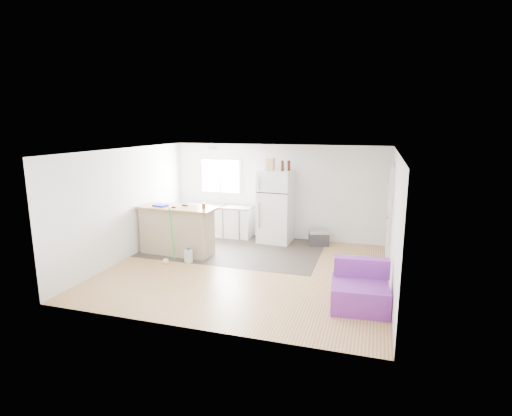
{
  "coord_description": "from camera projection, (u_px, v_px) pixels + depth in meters",
  "views": [
    {
      "loc": [
        2.41,
        -7.28,
        2.89
      ],
      "look_at": [
        -0.02,
        0.7,
        1.14
      ],
      "focal_mm": 28.0,
      "sensor_mm": 36.0,
      "label": 1
    }
  ],
  "objects": [
    {
      "name": "room",
      "position": [
        247.0,
        212.0,
        7.85
      ],
      "size": [
        5.51,
        5.01,
        2.41
      ],
      "color": "#96653F",
      "rests_on": "ground"
    },
    {
      "name": "vinyl_zone",
      "position": [
        235.0,
        248.0,
        9.47
      ],
      "size": [
        4.05,
        2.5,
        0.0
      ],
      "primitive_type": "cube",
      "color": "#372F29",
      "rests_on": "floor"
    },
    {
      "name": "window",
      "position": [
        221.0,
        176.0,
        10.54
      ],
      "size": [
        1.18,
        0.06,
        0.98
      ],
      "color": "white",
      "rests_on": "back_wall"
    },
    {
      "name": "interior_door",
      "position": [
        390.0,
        213.0,
        8.56
      ],
      "size": [
        0.11,
        0.92,
        2.1
      ],
      "color": "white",
      "rests_on": "right_wall"
    },
    {
      "name": "ceiling_fixture",
      "position": [
        213.0,
        148.0,
        9.07
      ],
      "size": [
        0.3,
        0.3,
        0.07
      ],
      "primitive_type": "cylinder",
      "color": "white",
      "rests_on": "ceiling"
    },
    {
      "name": "kitchen_cabinets",
      "position": [
        219.0,
        220.0,
        10.51
      ],
      "size": [
        1.83,
        0.6,
        1.07
      ],
      "rotation": [
        0.0,
        0.0,
        0.02
      ],
      "color": "white",
      "rests_on": "floor"
    },
    {
      "name": "peninsula",
      "position": [
        177.0,
        230.0,
        9.01
      ],
      "size": [
        1.8,
        0.77,
        1.09
      ],
      "rotation": [
        0.0,
        0.0,
        -0.05
      ],
      "color": "tan",
      "rests_on": "floor"
    },
    {
      "name": "refrigerator",
      "position": [
        276.0,
        207.0,
        9.87
      ],
      "size": [
        0.83,
        0.79,
        1.79
      ],
      "rotation": [
        0.0,
        0.0,
        -0.05
      ],
      "color": "white",
      "rests_on": "floor"
    },
    {
      "name": "cooler",
      "position": [
        319.0,
        238.0,
        9.7
      ],
      "size": [
        0.56,
        0.46,
        0.37
      ],
      "rotation": [
        0.0,
        0.0,
        0.31
      ],
      "color": "#303133",
      "rests_on": "floor"
    },
    {
      "name": "purple_seat",
      "position": [
        360.0,
        291.0,
        6.41
      ],
      "size": [
        0.96,
        0.92,
        0.73
      ],
      "rotation": [
        0.0,
        0.0,
        0.09
      ],
      "color": "#7C2D93",
      "rests_on": "floor"
    },
    {
      "name": "cleaner_jug",
      "position": [
        188.0,
        256.0,
        8.5
      ],
      "size": [
        0.17,
        0.13,
        0.33
      ],
      "rotation": [
        0.0,
        0.0,
        -0.2
      ],
      "color": "silver",
      "rests_on": "floor"
    },
    {
      "name": "mop",
      "position": [
        167.0,
        253.0,
        8.38
      ],
      "size": [
        0.25,
        0.35,
        1.25
      ],
      "rotation": [
        0.0,
        0.0,
        0.32
      ],
      "color": "green",
      "rests_on": "floor"
    },
    {
      "name": "red_cup",
      "position": [
        204.0,
        206.0,
        8.69
      ],
      "size": [
        0.1,
        0.1,
        0.12
      ],
      "primitive_type": "cylinder",
      "rotation": [
        0.0,
        0.0,
        -0.34
      ],
      "color": "red",
      "rests_on": "peninsula"
    },
    {
      "name": "blue_tray",
      "position": [
        161.0,
        205.0,
        8.95
      ],
      "size": [
        0.33,
        0.27,
        0.04
      ],
      "primitive_type": "cube",
      "rotation": [
        0.0,
        0.0,
        -0.18
      ],
      "color": "#1520C7",
      "rests_on": "peninsula"
    },
    {
      "name": "tool_a",
      "position": [
        185.0,
        205.0,
        8.97
      ],
      "size": [
        0.15,
        0.09,
        0.03
      ],
      "primitive_type": "cube",
      "rotation": [
        0.0,
        0.0,
        -0.33
      ],
      "color": "black",
      "rests_on": "peninsula"
    },
    {
      "name": "tool_b",
      "position": [
        174.0,
        207.0,
        8.78
      ],
      "size": [
        0.11,
        0.06,
        0.03
      ],
      "primitive_type": "cube",
      "rotation": [
        0.0,
        0.0,
        0.21
      ],
      "color": "black",
      "rests_on": "peninsula"
    },
    {
      "name": "cardboard_box",
      "position": [
        270.0,
        164.0,
        9.67
      ],
      "size": [
        0.21,
        0.13,
        0.3
      ],
      "primitive_type": "cube",
      "rotation": [
        0.0,
        0.0,
        -0.16
      ],
      "color": "tan",
      "rests_on": "refrigerator"
    },
    {
      "name": "bottle_left",
      "position": [
        282.0,
        166.0,
        9.56
      ],
      "size": [
        0.07,
        0.07,
        0.25
      ],
      "primitive_type": "cylinder",
      "rotation": [
        0.0,
        0.0,
        0.07
      ],
      "color": "#39160A",
      "rests_on": "refrigerator"
    },
    {
      "name": "bottle_right",
      "position": [
        289.0,
        166.0,
        9.59
      ],
      "size": [
        0.08,
        0.08,
        0.25
      ],
      "primitive_type": "cylinder",
      "rotation": [
        0.0,
        0.0,
        0.24
      ],
      "color": "#39160A",
      "rests_on": "refrigerator"
    }
  ]
}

